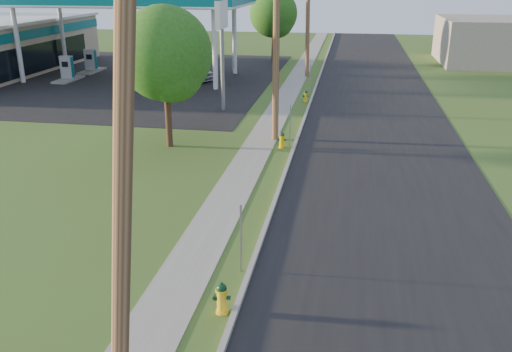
{
  "coord_description": "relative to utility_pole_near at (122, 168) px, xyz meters",
  "views": [
    {
      "loc": [
        2.88,
        -8.62,
        7.69
      ],
      "look_at": [
        0.0,
        8.0,
        1.4
      ],
      "focal_mm": 38.0,
      "sensor_mm": 36.0,
      "label": 1
    }
  ],
  "objects": [
    {
      "name": "fuel_pump_nw",
      "position": [
        -17.9,
        31.0,
        -4.08
      ],
      "size": [
        1.2,
        3.2,
        1.9
      ],
      "color": "gray",
      "rests_on": "ground"
    },
    {
      "name": "hydrant_far",
      "position": [
        0.77,
        26.7,
        -4.43
      ],
      "size": [
        0.4,
        0.35,
        0.77
      ],
      "color": "yellow",
      "rests_on": "ground"
    },
    {
      "name": "hydrant_mid",
      "position": [
        0.5,
        16.69,
        -4.42
      ],
      "size": [
        0.4,
        0.36,
        0.78
      ],
      "color": "#F4B902",
      "rests_on": "ground"
    },
    {
      "name": "car_silver",
      "position": [
        -8.83,
        32.72,
        -4.08
      ],
      "size": [
        4.6,
        3.32,
        1.45
      ],
      "primitive_type": "imported",
      "rotation": [
        0.0,
        0.0,
        1.15
      ],
      "color": "#B4B5BB",
      "rests_on": "ground"
    },
    {
      "name": "utility_pole_near",
      "position": [
        0.0,
        0.0,
        0.0
      ],
      "size": [
        1.4,
        0.32,
        9.48
      ],
      "color": "brown",
      "rests_on": "ground"
    },
    {
      "name": "sign_post_far",
      "position": [
        0.85,
        29.2,
        -3.8
      ],
      "size": [
        0.05,
        0.04,
        2.0
      ],
      "primitive_type": "cube",
      "color": "gray",
      "rests_on": "ground"
    },
    {
      "name": "sign_post_mid",
      "position": [
        0.85,
        17.0,
        -3.8
      ],
      "size": [
        0.05,
        0.04,
        2.0
      ],
      "primitive_type": "cube",
      "color": "gray",
      "rests_on": "ground"
    },
    {
      "name": "fuel_pump_se",
      "position": [
        -8.9,
        35.0,
        -4.08
      ],
      "size": [
        1.2,
        3.2,
        1.9
      ],
      "color": "gray",
      "rests_on": "ground"
    },
    {
      "name": "road",
      "position": [
        5.1,
        11.0,
        -4.79
      ],
      "size": [
        8.0,
        120.0,
        0.02
      ],
      "primitive_type": "cube",
      "color": "black",
      "rests_on": "ground"
    },
    {
      "name": "utility_pole_far",
      "position": [
        -0.0,
        36.0,
        0.0
      ],
      "size": [
        1.4,
        0.32,
        9.5
      ],
      "color": "brown",
      "rests_on": "ground"
    },
    {
      "name": "curb",
      "position": [
        1.1,
        11.0,
        -4.73
      ],
      "size": [
        0.15,
        120.0,
        0.15
      ],
      "primitive_type": "cube",
      "color": "gray",
      "rests_on": "ground"
    },
    {
      "name": "sign_post_near",
      "position": [
        0.85,
        5.2,
        -3.8
      ],
      "size": [
        0.05,
        0.04,
        2.0
      ],
      "primitive_type": "cube",
      "color": "gray",
      "rests_on": "ground"
    },
    {
      "name": "price_pylon",
      "position": [
        -3.9,
        23.5,
        0.63
      ],
      "size": [
        0.34,
        2.04,
        6.85
      ],
      "color": "gray",
      "rests_on": "ground"
    },
    {
      "name": "tree_lot",
      "position": [
        -3.58,
        42.93,
        -0.57
      ],
      "size": [
        4.34,
        4.34,
        6.58
      ],
      "color": "#3C271A",
      "rests_on": "ground"
    },
    {
      "name": "gas_canopy",
      "position": [
        -13.4,
        33.0,
        1.09
      ],
      "size": [
        18.18,
        9.18,
        6.4
      ],
      "color": "silver",
      "rests_on": "ground"
    },
    {
      "name": "fuel_pump_ne",
      "position": [
        -8.9,
        31.0,
        -4.08
      ],
      "size": [
        1.2,
        3.2,
        1.9
      ],
      "color": "gray",
      "rests_on": "ground"
    },
    {
      "name": "hydrant_near",
      "position": [
        0.77,
        3.21,
        -4.39
      ],
      "size": [
        0.43,
        0.38,
        0.84
      ],
      "color": "yellow",
      "rests_on": "ground"
    },
    {
      "name": "sidewalk",
      "position": [
        -0.65,
        11.0,
        -4.79
      ],
      "size": [
        1.5,
        120.0,
        0.03
      ],
      "primitive_type": "cube",
      "color": "gray",
      "rests_on": "ground"
    },
    {
      "name": "forecourt",
      "position": [
        -15.4,
        33.0,
        -4.79
      ],
      "size": [
        26.0,
        28.0,
        0.02
      ],
      "primitive_type": "cube",
      "color": "black",
      "rests_on": "ground"
    },
    {
      "name": "tree_verge",
      "position": [
        -4.7,
        15.98,
        -0.62
      ],
      "size": [
        4.29,
        4.29,
        6.5
      ],
      "color": "#3C271A",
      "rests_on": "ground"
    },
    {
      "name": "fuel_pump_sw",
      "position": [
        -17.9,
        35.0,
        -4.08
      ],
      "size": [
        1.2,
        3.2,
        1.9
      ],
      "color": "gray",
      "rests_on": "ground"
    },
    {
      "name": "utility_pole_mid",
      "position": [
        -0.0,
        18.0,
        0.15
      ],
      "size": [
        1.4,
        0.32,
        9.8
      ],
      "color": "brown",
      "rests_on": "ground"
    }
  ]
}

